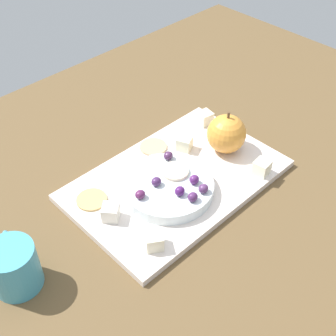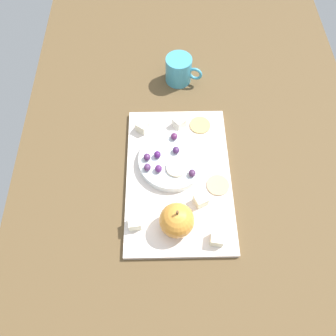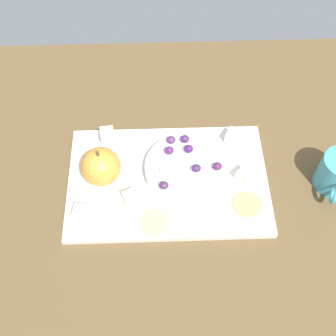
# 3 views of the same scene
# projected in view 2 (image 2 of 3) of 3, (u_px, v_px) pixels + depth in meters

# --- Properties ---
(table) EXTENTS (1.39, 0.87, 0.05)m
(table) POSITION_uv_depth(u_px,v_px,m) (193.00, 170.00, 0.84)
(table) COLOR brown
(table) RESTS_ON ground
(platter) EXTENTS (0.38, 0.24, 0.01)m
(platter) POSITION_uv_depth(u_px,v_px,m) (178.00, 177.00, 0.79)
(platter) COLOR silver
(platter) RESTS_ON table
(serving_dish) EXTENTS (0.16, 0.16, 0.02)m
(serving_dish) POSITION_uv_depth(u_px,v_px,m) (172.00, 162.00, 0.79)
(serving_dish) COLOR silver
(serving_dish) RESTS_ON platter
(apple_whole) EXTENTS (0.07, 0.07, 0.07)m
(apple_whole) POSITION_uv_depth(u_px,v_px,m) (177.00, 220.00, 0.70)
(apple_whole) COLOR orange
(apple_whole) RESTS_ON platter
(apple_stem) EXTENTS (0.01, 0.01, 0.01)m
(apple_stem) POSITION_uv_depth(u_px,v_px,m) (177.00, 213.00, 0.66)
(apple_stem) COLOR brown
(apple_stem) RESTS_ON apple_whole
(cheese_cube_0) EXTENTS (0.03, 0.03, 0.03)m
(cheese_cube_0) POSITION_uv_depth(u_px,v_px,m) (201.00, 200.00, 0.74)
(cheese_cube_0) COLOR #F5F3CD
(cheese_cube_0) RESTS_ON platter
(cheese_cube_1) EXTENTS (0.03, 0.03, 0.03)m
(cheese_cube_1) POSITION_uv_depth(u_px,v_px,m) (217.00, 239.00, 0.70)
(cheese_cube_1) COLOR #F9F0C9
(cheese_cube_1) RESTS_ON platter
(cheese_cube_2) EXTENTS (0.04, 0.04, 0.03)m
(cheese_cube_2) POSITION_uv_depth(u_px,v_px,m) (179.00, 122.00, 0.85)
(cheese_cube_2) COLOR silver
(cheese_cube_2) RESTS_ON platter
(cheese_cube_3) EXTENTS (0.03, 0.03, 0.03)m
(cheese_cube_3) POSITION_uv_depth(u_px,v_px,m) (135.00, 223.00, 0.72)
(cheese_cube_3) COLOR #F3EECD
(cheese_cube_3) RESTS_ON platter
(cheese_cube_4) EXTENTS (0.04, 0.04, 0.03)m
(cheese_cube_4) POSITION_uv_depth(u_px,v_px,m) (143.00, 127.00, 0.84)
(cheese_cube_4) COLOR #EEE5C4
(cheese_cube_4) RESTS_ON platter
(cracker_0) EXTENTS (0.05, 0.05, 0.00)m
(cracker_0) POSITION_uv_depth(u_px,v_px,m) (218.00, 185.00, 0.77)
(cracker_0) COLOR tan
(cracker_0) RESTS_ON platter
(cracker_1) EXTENTS (0.05, 0.05, 0.00)m
(cracker_1) POSITION_uv_depth(u_px,v_px,m) (200.00, 125.00, 0.86)
(cracker_1) COLOR tan
(cracker_1) RESTS_ON platter
(grape_0) EXTENTS (0.02, 0.02, 0.02)m
(grape_0) POSITION_uv_depth(u_px,v_px,m) (147.00, 167.00, 0.77)
(grape_0) COLOR #542F5D
(grape_0) RESTS_ON serving_dish
(grape_1) EXTENTS (0.02, 0.02, 0.02)m
(grape_1) POSITION_uv_depth(u_px,v_px,m) (157.00, 155.00, 0.78)
(grape_1) COLOR #4A1B5D
(grape_1) RESTS_ON serving_dish
(grape_2) EXTENTS (0.02, 0.02, 0.01)m
(grape_2) POSITION_uv_depth(u_px,v_px,m) (174.00, 136.00, 0.81)
(grape_2) COLOR #54204B
(grape_2) RESTS_ON serving_dish
(grape_3) EXTENTS (0.02, 0.02, 0.02)m
(grape_3) POSITION_uv_depth(u_px,v_px,m) (158.00, 169.00, 0.76)
(grape_3) COLOR #552262
(grape_3) RESTS_ON serving_dish
(grape_4) EXTENTS (0.02, 0.02, 0.02)m
(grape_4) POSITION_uv_depth(u_px,v_px,m) (147.00, 158.00, 0.78)
(grape_4) COLOR #4E2658
(grape_4) RESTS_ON serving_dish
(grape_5) EXTENTS (0.02, 0.02, 0.02)m
(grape_5) POSITION_uv_depth(u_px,v_px,m) (176.00, 150.00, 0.79)
(grape_5) COLOR #442452
(grape_5) RESTS_ON serving_dish
(grape_6) EXTENTS (0.02, 0.02, 0.01)m
(grape_6) POSITION_uv_depth(u_px,v_px,m) (192.00, 173.00, 0.76)
(grape_6) COLOR #49274C
(grape_6) RESTS_ON serving_dish
(apple_slice_0) EXTENTS (0.05, 0.05, 0.01)m
(apple_slice_0) POSITION_uv_depth(u_px,v_px,m) (176.00, 168.00, 0.77)
(apple_slice_0) COLOR beige
(apple_slice_0) RESTS_ON serving_dish
(cup) EXTENTS (0.07, 0.10, 0.08)m
(cup) POSITION_uv_depth(u_px,v_px,m) (179.00, 70.00, 0.92)
(cup) COLOR teal
(cup) RESTS_ON table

